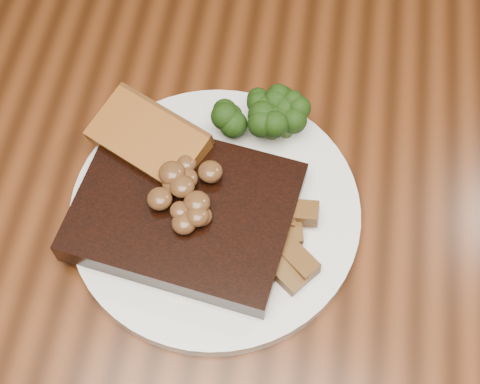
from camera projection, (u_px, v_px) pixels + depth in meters
The scene contains 9 objects.
ground at pixel (238, 384), 1.30m from camera, with size 4.50×4.50×0.00m, color #3D190E.
dining_table at pixel (236, 250), 0.72m from camera, with size 1.60×0.90×0.75m.
plate at pixel (215, 212), 0.63m from camera, with size 0.27×0.27×0.01m, color white.
steak at pixel (185, 211), 0.60m from camera, with size 0.19×0.15×0.03m, color black.
steak_bone at pixel (171, 282), 0.58m from camera, with size 0.14×0.01×0.02m, color #B8AA8E.
mushroom_pile at pixel (182, 187), 0.58m from camera, with size 0.07×0.07×0.03m, color #54341A, non-canonical shape.
garlic_bread at pixel (151, 151), 0.64m from camera, with size 0.11×0.06×0.02m, color #9A4E1C.
potato_wedges at pixel (280, 228), 0.60m from camera, with size 0.10×0.10×0.02m, color brown, non-canonical shape.
broccoli_cluster at pixel (268, 131), 0.64m from camera, with size 0.08×0.08×0.04m, color #19320B, non-canonical shape.
Camera 1 is at (0.05, -0.28, 1.32)m, focal length 50.00 mm.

